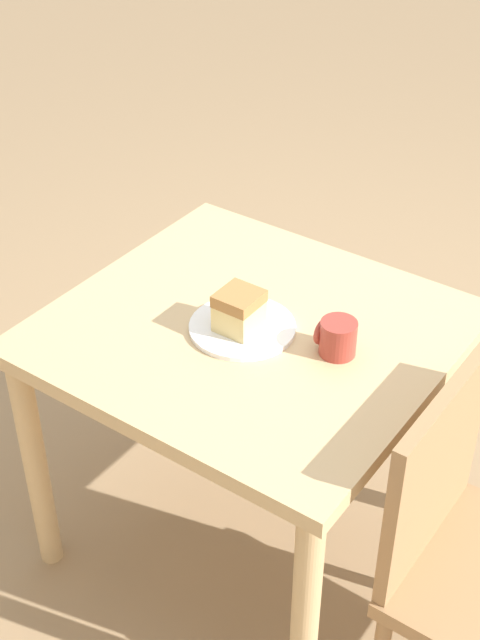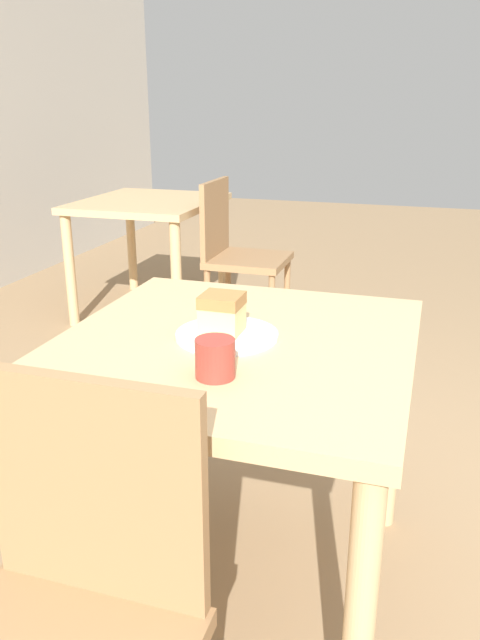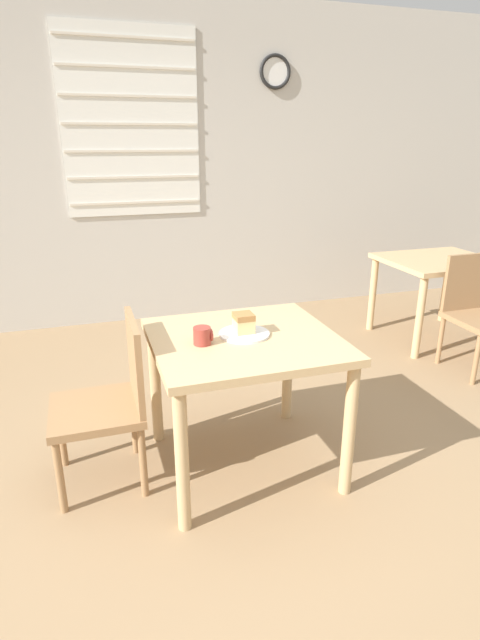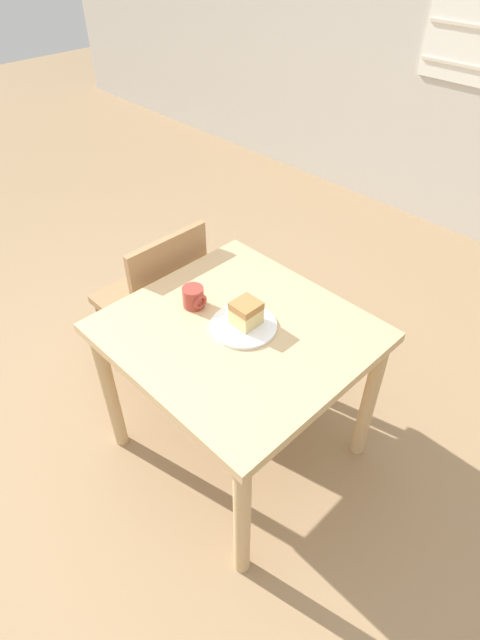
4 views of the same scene
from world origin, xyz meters
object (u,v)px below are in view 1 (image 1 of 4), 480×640
(dining_table_near, at_px, (250,363))
(cake_slice, at_px, (239,311))
(plate, at_px, (242,327))
(coffee_mug, at_px, (337,337))

(dining_table_near, xyz_separation_m, cake_slice, (0.01, 0.03, 0.17))
(cake_slice, bearing_deg, plate, -91.93)
(plate, xyz_separation_m, coffee_mug, (-0.22, -0.05, 0.04))
(plate, xyz_separation_m, cake_slice, (0.00, 0.01, 0.05))
(plate, relative_size, cake_slice, 2.57)
(dining_table_near, relative_size, coffee_mug, 9.90)
(dining_table_near, distance_m, plate, 0.12)
(plate, bearing_deg, coffee_mug, -167.30)
(dining_table_near, bearing_deg, cake_slice, 77.26)
(dining_table_near, distance_m, coffee_mug, 0.26)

